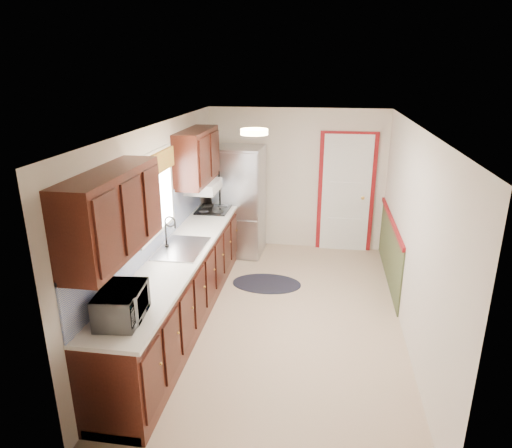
% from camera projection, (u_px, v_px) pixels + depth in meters
% --- Properties ---
extents(room_shell, '(3.20, 5.20, 2.52)m').
position_uv_depth(room_shell, '(282.00, 228.00, 5.45)').
color(room_shell, tan).
rests_on(room_shell, ground).
extents(kitchen_run, '(0.63, 4.00, 2.20)m').
position_uv_depth(kitchen_run, '(177.00, 261.00, 5.48)').
color(kitchen_run, '#35120C').
rests_on(kitchen_run, ground).
extents(back_wall_trim, '(1.12, 2.30, 2.08)m').
position_uv_depth(back_wall_trim, '(355.00, 204.00, 7.48)').
color(back_wall_trim, maroon).
rests_on(back_wall_trim, ground).
extents(ceiling_fixture, '(0.30, 0.30, 0.06)m').
position_uv_depth(ceiling_fixture, '(254.00, 132.00, 4.93)').
color(ceiling_fixture, '#FFD88C').
rests_on(ceiling_fixture, room_shell).
extents(microwave, '(0.34, 0.55, 0.36)m').
position_uv_depth(microwave, '(121.00, 302.00, 3.91)').
color(microwave, white).
rests_on(microwave, kitchen_run).
extents(refrigerator, '(0.79, 0.77, 1.81)m').
position_uv_depth(refrigerator, '(240.00, 201.00, 7.59)').
color(refrigerator, '#B7B7BC').
rests_on(refrigerator, ground).
extents(rug, '(1.01, 0.65, 0.01)m').
position_uv_depth(rug, '(267.00, 284.00, 6.71)').
color(rug, black).
rests_on(rug, ground).
extents(cooktop, '(0.48, 0.57, 0.02)m').
position_uv_depth(cooktop, '(213.00, 209.00, 7.01)').
color(cooktop, black).
rests_on(cooktop, kitchen_run).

